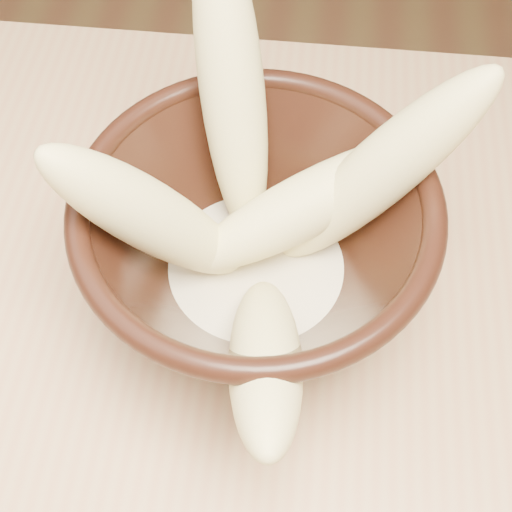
{
  "coord_description": "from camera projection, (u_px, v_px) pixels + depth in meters",
  "views": [
    {
      "loc": [
        -0.11,
        -0.12,
        1.2
      ],
      "look_at": [
        -0.13,
        0.13,
        0.81
      ],
      "focal_mm": 50.0,
      "sensor_mm": 36.0,
      "label": 1
    }
  ],
  "objects": [
    {
      "name": "bowl",
      "position": [
        256.0,
        247.0,
        0.45
      ],
      "size": [
        0.22,
        0.22,
        0.12
      ],
      "rotation": [
        0.0,
        0.0,
        0.06
      ],
      "color": "black",
      "rests_on": "table"
    },
    {
      "name": "banana_across",
      "position": [
        311.0,
        203.0,
        0.45
      ],
      "size": [
        0.17,
        0.12,
        0.08
      ],
      "primitive_type": "ellipsoid",
      "rotation": [
        1.3,
        0.0,
        2.07
      ],
      "color": "#EFE28D",
      "rests_on": "bowl"
    },
    {
      "name": "milk_puddle",
      "position": [
        256.0,
        272.0,
        0.48
      ],
      "size": [
        0.13,
        0.13,
        0.02
      ],
      "primitive_type": "cylinder",
      "color": "beige",
      "rests_on": "bowl"
    },
    {
      "name": "banana_front",
      "position": [
        265.0,
        359.0,
        0.4
      ],
      "size": [
        0.06,
        0.16,
        0.11
      ],
      "primitive_type": "ellipsoid",
      "rotation": [
        1.06,
        0.0,
        0.11
      ],
      "color": "#EFE28D",
      "rests_on": "bowl"
    },
    {
      "name": "banana_right",
      "position": [
        380.0,
        171.0,
        0.43
      ],
      "size": [
        0.15,
        0.09,
        0.17
      ],
      "primitive_type": "ellipsoid",
      "rotation": [
        0.67,
        0.0,
        1.9
      ],
      "color": "#EFE28D",
      "rests_on": "bowl"
    },
    {
      "name": "banana_upright",
      "position": [
        232.0,
        87.0,
        0.44
      ],
      "size": [
        0.08,
        0.15,
        0.19
      ],
      "primitive_type": "ellipsoid",
      "rotation": [
        0.55,
        0.0,
        3.44
      ],
      "color": "#EFE28D",
      "rests_on": "bowl"
    },
    {
      "name": "banana_left",
      "position": [
        150.0,
        216.0,
        0.42
      ],
      "size": [
        0.14,
        0.07,
        0.15
      ],
      "primitive_type": "ellipsoid",
      "rotation": [
        0.65,
        0.0,
        -1.33
      ],
      "color": "#EFE28D",
      "rests_on": "bowl"
    }
  ]
}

